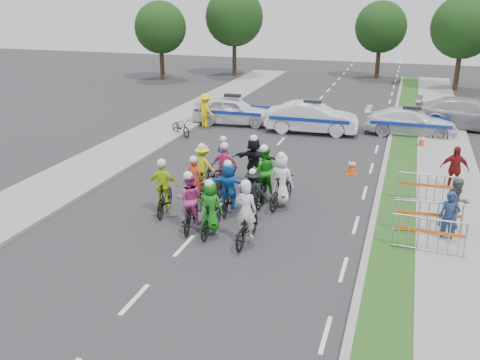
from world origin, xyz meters
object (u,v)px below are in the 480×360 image
(rider_1, at_px, (211,213))
(spectator_1, at_px, (457,205))
(rider_0, at_px, (246,222))
(barrier_2, at_px, (427,190))
(rider_10, at_px, (203,171))
(barrier_0, at_px, (428,237))
(marshal_hiviz, at_px, (205,111))
(tree_3, at_px, (234,17))
(rider_6, at_px, (195,189))
(spectator_0, at_px, (449,218))
(rider_5, at_px, (229,190))
(rider_2, at_px, (190,207))
(rider_7, at_px, (281,186))
(cone_1, at_px, (422,141))
(parked_bike, at_px, (181,127))
(rider_4, at_px, (253,197))
(tree_1, at_px, (463,27))
(tree_4, at_px, (381,27))
(rider_9, at_px, (225,173))
(barrier_1, at_px, (428,219))
(police_car_0, at_px, (233,111))
(police_car_2, at_px, (411,122))
(rider_3, at_px, (164,192))
(spectator_2, at_px, (454,169))
(tree_0, at_px, (160,28))
(rider_8, at_px, (264,178))
(civilian_sedan, at_px, (468,114))
(cone_0, at_px, (352,166))
(rider_12, at_px, (224,166))
(police_car_1, at_px, (312,118))
(rider_11, at_px, (254,165))

(rider_1, height_order, spectator_1, rider_1)
(rider_0, relative_size, barrier_2, 0.99)
(rider_10, bearing_deg, spectator_1, 179.87)
(rider_1, height_order, barrier_0, rider_1)
(marshal_hiviz, height_order, barrier_2, marshal_hiviz)
(tree_3, bearing_deg, rider_6, -74.32)
(rider_0, xyz_separation_m, spectator_0, (5.61, 1.75, 0.15))
(rider_5, bearing_deg, rider_2, 60.25)
(rider_7, relative_size, cone_1, 2.83)
(rider_1, xyz_separation_m, parked_bike, (-5.61, 10.59, -0.26))
(rider_4, relative_size, tree_1, 0.24)
(tree_4, bearing_deg, parked_bike, -109.96)
(rider_1, bearing_deg, rider_9, -78.63)
(barrier_1, bearing_deg, rider_0, -158.01)
(police_car_0, relative_size, police_car_2, 0.96)
(rider_2, xyz_separation_m, cone_1, (6.87, 11.67, -0.36))
(rider_3, height_order, spectator_2, rider_3)
(rider_0, distance_m, tree_0, 31.58)
(rider_8, relative_size, spectator_0, 1.28)
(rider_9, height_order, civilian_sedan, rider_9)
(barrier_0, relative_size, barrier_1, 1.00)
(rider_9, distance_m, civilian_sedan, 15.92)
(rider_0, height_order, cone_0, rider_0)
(rider_10, distance_m, cone_0, 6.12)
(rider_5, height_order, rider_10, rider_5)
(spectator_2, xyz_separation_m, tree_1, (1.36, 22.81, 3.68))
(barrier_1, height_order, tree_0, tree_0)
(rider_8, distance_m, tree_0, 28.26)
(rider_12, height_order, marshal_hiviz, rider_12)
(rider_4, xyz_separation_m, police_car_1, (-0.19, 11.48, 0.13))
(rider_2, distance_m, tree_4, 33.13)
(tree_0, bearing_deg, police_car_1, -42.42)
(rider_8, distance_m, barrier_2, 5.60)
(rider_3, distance_m, rider_7, 3.94)
(spectator_1, bearing_deg, rider_8, 140.54)
(rider_5, bearing_deg, civilian_sedan, -124.15)
(rider_4, relative_size, spectator_1, 0.97)
(rider_5, relative_size, rider_11, 0.93)
(rider_5, xyz_separation_m, cone_1, (6.13, 10.12, -0.44))
(civilian_sedan, distance_m, cone_0, 10.77)
(rider_5, height_order, barrier_0, rider_5)
(rider_5, relative_size, rider_8, 0.91)
(police_car_1, height_order, spectator_1, spectator_1)
(rider_10, xyz_separation_m, parked_bike, (-3.96, 6.99, -0.26))
(rider_0, relative_size, parked_bike, 1.18)
(rider_6, distance_m, barrier_2, 7.95)
(rider_7, height_order, marshal_hiviz, rider_7)
(tree_3, bearing_deg, civilian_sedan, -39.00)
(rider_10, distance_m, police_car_0, 10.41)
(cone_1, height_order, tree_0, tree_0)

